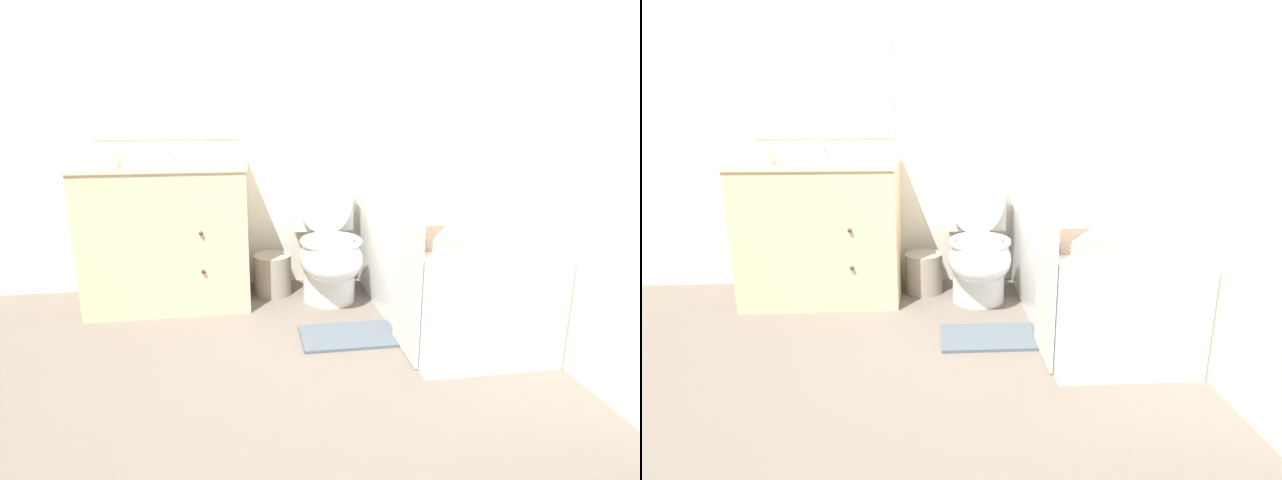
% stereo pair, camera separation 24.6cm
% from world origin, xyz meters
% --- Properties ---
extents(ground_plane, '(14.00, 14.00, 0.00)m').
position_xyz_m(ground_plane, '(0.00, 0.00, 0.00)').
color(ground_plane, '#6B6056').
extents(wall_back, '(8.00, 0.06, 2.50)m').
position_xyz_m(wall_back, '(-0.01, 1.60, 1.25)').
color(wall_back, silver).
rests_on(wall_back, ground_plane).
extents(wall_right, '(0.05, 2.58, 2.50)m').
position_xyz_m(wall_right, '(1.24, 0.79, 1.25)').
color(wall_right, silver).
rests_on(wall_right, ground_plane).
extents(vanity_cabinet, '(0.98, 0.58, 0.88)m').
position_xyz_m(vanity_cabinet, '(-0.72, 1.31, 0.45)').
color(vanity_cabinet, beige).
rests_on(vanity_cabinet, ground_plane).
extents(sink_faucet, '(0.14, 0.12, 0.12)m').
position_xyz_m(sink_faucet, '(-0.72, 1.51, 0.92)').
color(sink_faucet, silver).
rests_on(sink_faucet, vanity_cabinet).
extents(toilet, '(0.39, 0.69, 0.88)m').
position_xyz_m(toilet, '(0.26, 1.22, 0.34)').
color(toilet, white).
rests_on(toilet, ground_plane).
extents(bathtub, '(0.67, 1.43, 0.54)m').
position_xyz_m(bathtub, '(0.87, 0.86, 0.27)').
color(bathtub, white).
rests_on(bathtub, ground_plane).
extents(shower_curtain, '(0.01, 0.36, 1.85)m').
position_xyz_m(shower_curtain, '(0.52, 0.42, 0.93)').
color(shower_curtain, silver).
rests_on(shower_curtain, ground_plane).
extents(wastebasket, '(0.24, 0.24, 0.27)m').
position_xyz_m(wastebasket, '(-0.09, 1.35, 0.13)').
color(wastebasket, gray).
rests_on(wastebasket, ground_plane).
extents(tissue_box, '(0.13, 0.11, 0.11)m').
position_xyz_m(tissue_box, '(-0.46, 1.44, 0.93)').
color(tissue_box, white).
rests_on(tissue_box, vanity_cabinet).
extents(hand_towel_folded, '(0.24, 0.13, 0.07)m').
position_xyz_m(hand_towel_folded, '(-1.06, 1.13, 0.92)').
color(hand_towel_folded, beige).
rests_on(hand_towel_folded, vanity_cabinet).
extents(bath_towel_folded, '(0.33, 0.25, 0.06)m').
position_xyz_m(bath_towel_folded, '(0.73, 0.50, 0.57)').
color(bath_towel_folded, tan).
rests_on(bath_towel_folded, bathtub).
extents(bath_mat, '(0.51, 0.31, 0.02)m').
position_xyz_m(bath_mat, '(0.27, 0.63, 0.01)').
color(bath_mat, '#4C5660').
rests_on(bath_mat, ground_plane).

